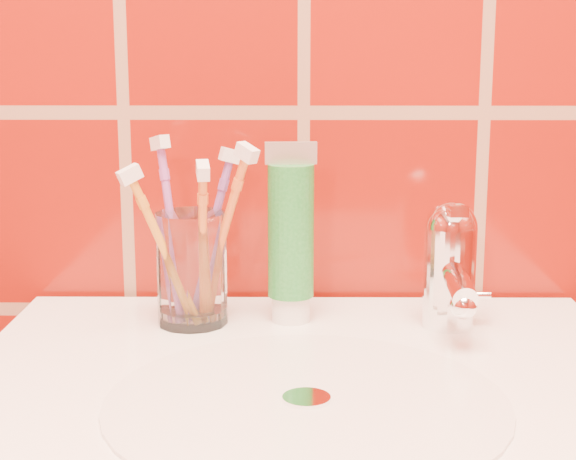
{
  "coord_description": "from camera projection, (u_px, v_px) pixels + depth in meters",
  "views": [
    {
      "loc": [
        -0.01,
        0.3,
        1.11
      ],
      "look_at": [
        -0.02,
        1.08,
        0.94
      ],
      "focal_mm": 55.0,
      "sensor_mm": 36.0,
      "label": 1
    }
  ],
  "objects": [
    {
      "name": "glass_tumbler",
      "position": [
        192.0,
        269.0,
        0.83
      ],
      "size": [
        0.09,
        0.09,
        0.11
      ],
      "primitive_type": "cylinder",
      "rotation": [
        0.0,
        0.0,
        -0.43
      ],
      "color": "white",
      "rests_on": "pedestal_sink"
    },
    {
      "name": "toothpaste_tube",
      "position": [
        291.0,
        239.0,
        0.83
      ],
      "size": [
        0.05,
        0.04,
        0.17
      ],
      "rotation": [
        0.0,
        0.0,
        0.07
      ],
      "color": "white",
      "rests_on": "pedestal_sink"
    },
    {
      "name": "toothbrush_0",
      "position": [
        164.0,
        250.0,
        0.8
      ],
      "size": [
        0.14,
        0.12,
        0.17
      ],
      "primitive_type": null,
      "rotation": [
        0.4,
        0.0,
        -1.04
      ],
      "color": "orange",
      "rests_on": "glass_tumbler"
    },
    {
      "name": "toothbrush_4",
      "position": [
        203.0,
        247.0,
        0.8
      ],
      "size": [
        0.05,
        0.12,
        0.18
      ],
      "primitive_type": null,
      "rotation": [
        0.3,
        0.0,
        0.18
      ],
      "color": "orange",
      "rests_on": "glass_tumbler"
    },
    {
      "name": "faucet",
      "position": [
        451.0,
        262.0,
        0.81
      ],
      "size": [
        0.05,
        0.11,
        0.12
      ],
      "color": "white",
      "rests_on": "pedestal_sink"
    },
    {
      "name": "toothbrush_1",
      "position": [
        222.0,
        238.0,
        0.81
      ],
      "size": [
        0.14,
        0.14,
        0.19
      ],
      "primitive_type": null,
      "rotation": [
        0.38,
        0.0,
        0.87
      ],
      "color": "#CE6224",
      "rests_on": "glass_tumbler"
    },
    {
      "name": "toothbrush_2",
      "position": [
        210.0,
        236.0,
        0.84
      ],
      "size": [
        0.1,
        0.09,
        0.18
      ],
      "primitive_type": null,
      "rotation": [
        0.28,
        0.0,
        1.96
      ],
      "color": "#794697",
      "rests_on": "glass_tumbler"
    },
    {
      "name": "toothbrush_3",
      "position": [
        172.0,
        231.0,
        0.83
      ],
      "size": [
        0.09,
        0.1,
        0.19
      ],
      "primitive_type": null,
      "rotation": [
        0.22,
        0.0,
        -2.48
      ],
      "color": "#954DA5",
      "rests_on": "glass_tumbler"
    }
  ]
}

